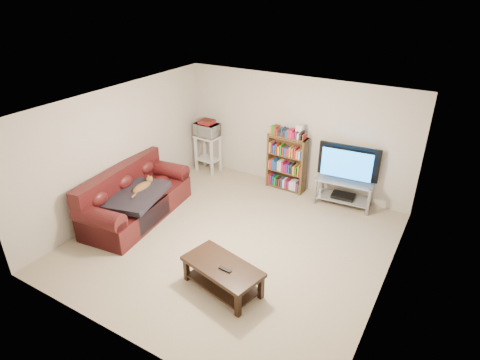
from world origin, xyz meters
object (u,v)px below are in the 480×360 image
Objects in this scene: sofa at (134,200)px; tv_stand at (344,188)px; coffee_table at (223,272)px; bookshelf at (287,162)px.

tv_stand is at bearing 29.67° from sofa.
tv_stand is (3.31, 2.45, 0.03)m from sofa.
tv_stand is (0.75, 3.31, 0.07)m from coffee_table.
bookshelf reaches higher than tv_stand.
bookshelf is at bearing 44.05° from sofa.
coffee_table is at bearing -107.56° from tv_stand.
sofa is 3.22m from bookshelf.
bookshelf is at bearing 173.46° from tv_stand.
coffee_table is 1.06× the size of bookshelf.
sofa is at bearing 174.30° from coffee_table.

